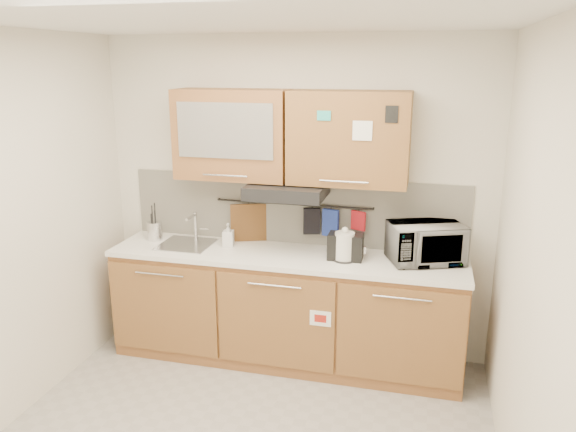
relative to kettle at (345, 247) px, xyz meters
The scene contains 19 objects.
ceiling 2.01m from the kettle, 112.38° to the right, with size 3.20×3.20×0.00m, color white.
wall_back 0.65m from the kettle, 144.06° to the left, with size 3.20×3.20×0.00m, color silver.
wall_right 1.64m from the kettle, 45.77° to the right, with size 3.00×3.00×0.00m, color silver.
base_cabinet 0.78m from the kettle, behind, with size 2.80×0.64×0.88m.
countertop 0.49m from the kettle, behind, with size 2.82×0.62×0.04m, color white.
backsplash 0.61m from the kettle, 145.01° to the left, with size 2.80×0.02×0.56m, color silver.
upper_cabinets 0.95m from the kettle, 160.75° to the left, with size 1.82×0.37×0.70m.
range_hood 0.63m from the kettle, 168.72° to the left, with size 0.60×0.46×0.10m, color black.
sink 1.33m from the kettle, behind, with size 0.42×0.40×0.26m.
utensil_rail 0.61m from the kettle, 148.20° to the left, with size 0.02×0.02×1.30m, color black.
utensil_crock 1.64m from the kettle, behind, with size 0.14×0.14×0.32m.
kettle is the anchor object (origin of this frame).
toaster 0.03m from the kettle, 86.18° to the left, with size 0.27×0.16×0.20m.
microwave 0.61m from the kettle, 11.78° to the left, with size 0.53×0.36×0.30m, color #999999.
soap_bottle 0.98m from the kettle, behind, with size 0.09×0.09×0.19m, color #999999.
cutting_board 0.90m from the kettle, 161.93° to the left, with size 0.30×0.02×0.37m, color brown.
oven_mitt 0.34m from the kettle, 119.96° to the left, with size 0.13×0.03×0.22m, color #203595.
dark_pouch 0.43m from the kettle, 138.41° to the left, with size 0.14×0.04×0.22m, color black.
pot_holder 0.32m from the kettle, 77.39° to the left, with size 0.13×0.02×0.16m, color #AA161F.
Camera 1 is at (1.05, -2.86, 2.38)m, focal length 35.00 mm.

